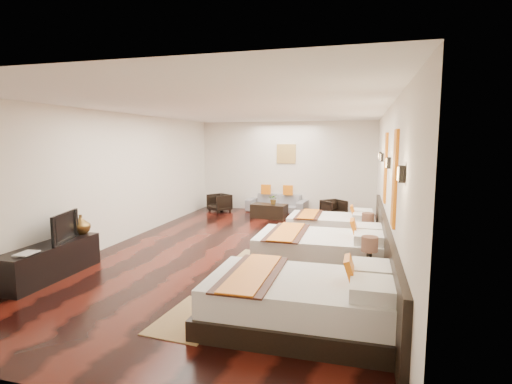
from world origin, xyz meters
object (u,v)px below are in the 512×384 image
(armchair_right, at_px, (334,209))
(coffee_table, at_px, (269,211))
(bed_mid, at_px, (323,251))
(nightstand_a, at_px, (368,275))
(figurine, at_px, (81,224))
(book, at_px, (19,253))
(nightstand_b, at_px, (367,241))
(bed_far, at_px, (333,226))
(tv_console, at_px, (51,261))
(armchair_left, at_px, (219,203))
(sofa, at_px, (277,203))
(bed_near, at_px, (305,302))
(table_plant, at_px, (274,199))
(tv, at_px, (60,227))

(armchair_right, height_order, coffee_table, armchair_right)
(bed_mid, xyz_separation_m, nightstand_a, (0.75, -1.09, -0.00))
(bed_mid, distance_m, armchair_right, 4.49)
(figurine, bearing_deg, nightstand_a, -2.01)
(book, bearing_deg, nightstand_b, 32.18)
(bed_mid, relative_size, bed_far, 1.16)
(bed_mid, height_order, figurine, figurine)
(nightstand_a, bearing_deg, figurine, 177.99)
(tv_console, bearing_deg, armchair_left, 85.35)
(sofa, relative_size, coffee_table, 1.86)
(nightstand_b, height_order, figurine, figurine)
(bed_near, xyz_separation_m, sofa, (-1.93, 7.41, -0.03))
(nightstand_b, xyz_separation_m, table_plant, (-2.55, 3.24, 0.25))
(nightstand_b, distance_m, sofa, 5.03)
(nightstand_b, bearing_deg, tv_console, -152.81)
(bed_near, bearing_deg, figurine, 162.04)
(nightstand_a, xyz_separation_m, nightstand_b, (-0.00, 1.97, -0.01))
(bed_near, xyz_separation_m, tv_console, (-4.20, 0.62, -0.03))
(bed_mid, relative_size, nightstand_a, 2.70)
(nightstand_b, bearing_deg, tv, -154.44)
(nightstand_a, xyz_separation_m, book, (-4.95, -1.14, 0.26))
(armchair_right, relative_size, coffee_table, 0.59)
(bed_far, bearing_deg, table_plant, 134.10)
(nightstand_a, height_order, table_plant, nightstand_a)
(tv, relative_size, book, 2.69)
(table_plant, bearing_deg, tv, -112.80)
(sofa, bearing_deg, table_plant, -77.01)
(tv, xyz_separation_m, book, (-0.05, -0.77, -0.23))
(bed_far, bearing_deg, nightstand_b, -61.51)
(tv_console, bearing_deg, bed_near, -8.33)
(sofa, bearing_deg, nightstand_a, -60.72)
(tv_console, relative_size, armchair_left, 2.97)
(bed_near, distance_m, book, 4.21)
(bed_mid, bearing_deg, tv, -160.57)
(tv, distance_m, figurine, 0.55)
(bed_near, height_order, tv, tv)
(armchair_right, bearing_deg, tv_console, -165.71)
(bed_near, distance_m, tv, 4.26)
(nightstand_a, distance_m, armchair_right, 5.65)
(tv, bearing_deg, armchair_right, -48.97)
(nightstand_a, bearing_deg, tv_console, -173.39)
(sofa, bearing_deg, bed_mid, -63.39)
(nightstand_a, bearing_deg, armchair_right, 98.95)
(nightstand_b, relative_size, armchair_right, 1.43)
(armchair_left, bearing_deg, nightstand_b, -6.22)
(bed_near, xyz_separation_m, bed_far, (-0.00, 4.54, -0.04))
(nightstand_a, relative_size, nightstand_b, 1.02)
(sofa, bearing_deg, book, -101.11)
(bed_near, distance_m, figurine, 4.43)
(bed_near, xyz_separation_m, nightstand_a, (0.75, 1.19, -0.00))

